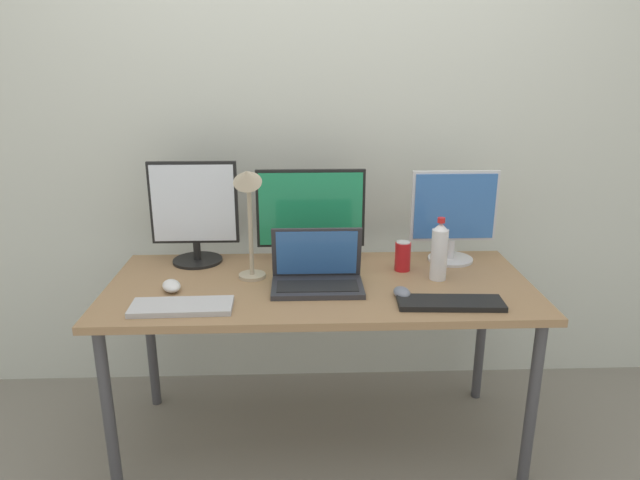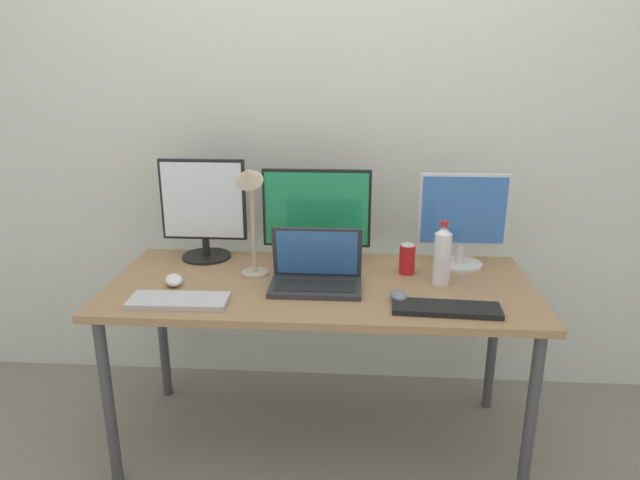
{
  "view_description": "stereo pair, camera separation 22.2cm",
  "coord_description": "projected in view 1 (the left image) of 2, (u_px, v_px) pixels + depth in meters",
  "views": [
    {
      "loc": [
        -0.08,
        -2.12,
        1.6
      ],
      "look_at": [
        0.0,
        0.0,
        0.92
      ],
      "focal_mm": 32.0,
      "sensor_mm": 36.0,
      "label": 1
    },
    {
      "loc": [
        0.15,
        -2.11,
        1.6
      ],
      "look_at": [
        0.0,
        0.0,
        0.92
      ],
      "focal_mm": 32.0,
      "sensor_mm": 36.0,
      "label": 2
    }
  ],
  "objects": [
    {
      "name": "soda_can_near_keyboard",
      "position": [
        403.0,
        256.0,
        2.4
      ],
      "size": [
        0.07,
        0.07,
        0.13
      ],
      "color": "red",
      "rests_on": "work_desk"
    },
    {
      "name": "monitor_center",
      "position": [
        311.0,
        216.0,
        2.44
      ],
      "size": [
        0.46,
        0.21,
        0.41
      ],
      "color": "black",
      "rests_on": "work_desk"
    },
    {
      "name": "keyboard_main",
      "position": [
        182.0,
        307.0,
        2.04
      ],
      "size": [
        0.36,
        0.15,
        0.02
      ],
      "primitive_type": "cube",
      "rotation": [
        0.0,
        0.0,
        0.02
      ],
      "color": "#B2B2B7",
      "rests_on": "work_desk"
    },
    {
      "name": "wall_back",
      "position": [
        315.0,
        125.0,
        2.67
      ],
      "size": [
        7.0,
        0.08,
        2.6
      ],
      "primitive_type": "cube",
      "color": "silver",
      "rests_on": "ground"
    },
    {
      "name": "keyboard_aux",
      "position": [
        450.0,
        303.0,
        2.07
      ],
      "size": [
        0.39,
        0.14,
        0.02
      ],
      "primitive_type": "cube",
      "rotation": [
        0.0,
        0.0,
        -0.05
      ],
      "color": "black",
      "rests_on": "work_desk"
    },
    {
      "name": "water_bottle",
      "position": [
        439.0,
        251.0,
        2.28
      ],
      "size": [
        0.07,
        0.07,
        0.26
      ],
      "color": "silver",
      "rests_on": "work_desk"
    },
    {
      "name": "desk_lamp",
      "position": [
        248.0,
        201.0,
        2.19
      ],
      "size": [
        0.11,
        0.18,
        0.49
      ],
      "color": "tan",
      "rests_on": "work_desk"
    },
    {
      "name": "monitor_right",
      "position": [
        454.0,
        215.0,
        2.47
      ],
      "size": [
        0.37,
        0.2,
        0.4
      ],
      "color": "silver",
      "rests_on": "work_desk"
    },
    {
      "name": "monitor_left",
      "position": [
        194.0,
        212.0,
        2.44
      ],
      "size": [
        0.37,
        0.22,
        0.45
      ],
      "color": "black",
      "rests_on": "work_desk"
    },
    {
      "name": "work_desk",
      "position": [
        320.0,
        297.0,
        2.3
      ],
      "size": [
        1.68,
        0.74,
        0.74
      ],
      "color": "#424247",
      "rests_on": "ground"
    },
    {
      "name": "mouse_by_laptop",
      "position": [
        402.0,
        293.0,
        2.13
      ],
      "size": [
        0.07,
        0.1,
        0.04
      ],
      "primitive_type": "ellipsoid",
      "rotation": [
        0.0,
        0.0,
        0.16
      ],
      "color": "slate",
      "rests_on": "work_desk"
    },
    {
      "name": "mouse_by_keyboard",
      "position": [
        171.0,
        286.0,
        2.2
      ],
      "size": [
        0.1,
        0.13,
        0.04
      ],
      "primitive_type": "ellipsoid",
      "rotation": [
        0.0,
        0.0,
        0.37
      ],
      "color": "silver",
      "rests_on": "work_desk"
    },
    {
      "name": "ground_plane",
      "position": [
        320.0,
        439.0,
        2.5
      ],
      "size": [
        16.0,
        16.0,
        0.0
      ],
      "primitive_type": "plane",
      "color": "gray"
    },
    {
      "name": "laptop_silver",
      "position": [
        317.0,
        274.0,
        2.22
      ],
      "size": [
        0.35,
        0.22,
        0.23
      ],
      "color": "#2D2D33",
      "rests_on": "work_desk"
    }
  ]
}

